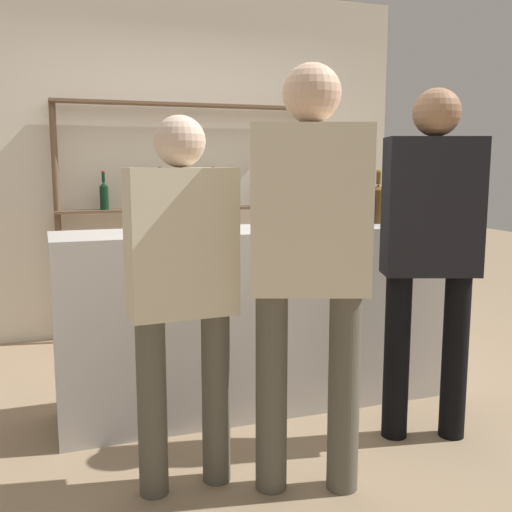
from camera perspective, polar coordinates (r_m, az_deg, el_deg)
ground_plane at (r=3.60m, az=0.00°, el=-13.95°), size 16.00×16.00×0.00m
bar_counter at (r=3.44m, az=0.00°, el=-5.97°), size 2.20×0.50×1.03m
back_wall at (r=5.10m, az=-7.07°, el=8.80°), size 3.80×0.12×2.80m
back_shelf at (r=4.94m, az=-6.36°, el=6.87°), size 2.08×0.18×1.87m
counter_bottle_0 at (r=3.61m, az=10.36°, el=5.01°), size 0.09×0.09×0.33m
counter_bottle_1 at (r=3.70m, az=11.52°, el=5.00°), size 0.07×0.07×0.32m
counter_bottle_2 at (r=3.74m, az=9.17°, el=5.02°), size 0.07×0.07×0.32m
ice_bucket at (r=3.51m, az=6.53°, el=4.84°), size 0.19×0.19×0.24m
customer_center at (r=2.45m, az=5.12°, el=0.62°), size 0.52×0.36×1.78m
customer_right at (r=3.07m, az=16.33°, el=1.61°), size 0.50×0.35×1.75m
customer_left at (r=2.49m, az=-7.03°, el=-2.09°), size 0.45×0.22×1.58m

